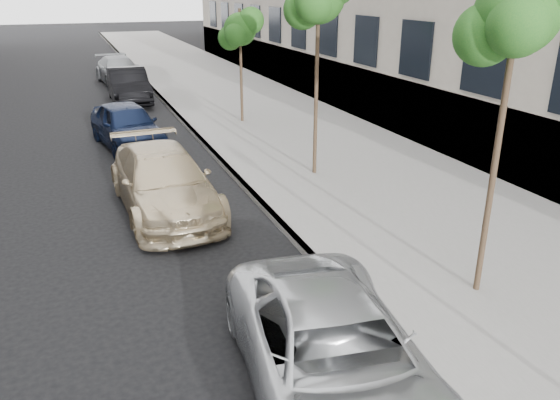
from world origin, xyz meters
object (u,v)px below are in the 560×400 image
tree_near (519,14)px  suv (164,181)px  minivan (334,356)px  sedan_rear (119,70)px  tree_far (241,29)px  sedan_black (128,86)px  sedan_blue (127,125)px

tree_near → suv: (-4.18, 5.63, -3.76)m
minivan → sedan_rear: bearing=97.9°
tree_far → sedan_black: (-3.45, 5.77, -2.66)m
minivan → sedan_blue: (-1.01, 12.73, 0.06)m
tree_near → suv: tree_near is taller
sedan_rear → minivan: bearing=-95.1°
tree_far → sedan_blue: size_ratio=0.97×
suv → tree_near: bearing=-55.6°
suv → sedan_rear: size_ratio=1.01×
suv → sedan_rear: suv is taller
minivan → sedan_rear: (0.00, 25.33, 0.05)m
suv → sedan_blue: size_ratio=1.17×
tree_far → sedan_rear: tree_far is taller
tree_near → sedan_rear: bearing=97.9°
tree_near → minivan: bearing=-158.2°
tree_near → sedan_blue: bearing=110.9°
sedan_black → sedan_rear: (0.13, 5.24, -0.05)m
tree_far → minivan: size_ratio=0.87×
sedan_blue → sedan_rear: size_ratio=0.87×
tree_near → sedan_blue: (-4.34, 11.40, -3.76)m
minivan → sedan_rear: sedan_rear is taller
tree_far → sedan_blue: tree_far is taller
minivan → sedan_rear: size_ratio=0.96×
sedan_blue → sedan_black: size_ratio=0.92×
tree_near → sedan_rear: tree_near is taller
tree_near → minivan: 5.24m
tree_far → sedan_rear: 11.81m
tree_near → sedan_black: tree_near is taller
minivan → sedan_rear: 25.33m
sedan_blue → sedan_rear: (1.01, 12.61, -0.01)m
suv → sedan_black: size_ratio=1.07×
minivan → sedan_blue: 12.77m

